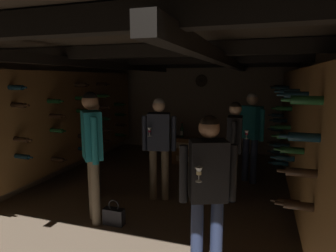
% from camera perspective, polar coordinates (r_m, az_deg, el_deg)
% --- Properties ---
extents(ground_plane, '(8.40, 8.40, 0.00)m').
position_cam_1_polar(ground_plane, '(4.99, -1.21, -13.25)').
color(ground_plane, '#7A6651').
extents(room_shell, '(4.72, 6.52, 2.41)m').
position_cam_1_polar(room_shell, '(4.90, -0.23, 3.41)').
color(room_shell, gray).
rests_on(room_shell, ground_plane).
extents(wine_crate_stack, '(0.52, 0.35, 0.60)m').
position_cam_1_polar(wine_crate_stack, '(6.61, 3.38, -4.83)').
color(wine_crate_stack, brown).
rests_on(wine_crate_stack, ground_plane).
extents(display_bottle, '(0.08, 0.08, 0.35)m').
position_cam_1_polar(display_bottle, '(6.56, 2.77, -1.04)').
color(display_bottle, '#194723').
rests_on(display_bottle, wine_crate_stack).
extents(person_host_center, '(0.53, 0.38, 1.63)m').
position_cam_1_polar(person_host_center, '(4.52, -1.79, -2.65)').
color(person_host_center, brown).
rests_on(person_host_center, ground_plane).
extents(person_guest_far_right, '(0.46, 0.38, 1.67)m').
position_cam_1_polar(person_guest_far_right, '(5.49, 16.07, -0.53)').
color(person_guest_far_right, '#232D4C').
rests_on(person_guest_far_right, ground_plane).
extents(person_guest_mid_right, '(0.34, 0.54, 1.57)m').
position_cam_1_polar(person_guest_mid_right, '(4.63, 12.94, -3.10)').
color(person_guest_mid_right, '#232D4C').
rests_on(person_guest_mid_right, ground_plane).
extents(person_guest_near_right, '(0.51, 0.41, 1.60)m').
position_cam_1_polar(person_guest_near_right, '(2.76, 7.88, -11.12)').
color(person_guest_near_right, '#232D4C').
rests_on(person_guest_near_right, ground_plane).
extents(person_guest_mid_left, '(0.42, 0.49, 1.60)m').
position_cam_1_polar(person_guest_mid_left, '(4.81, -14.32, -2.44)').
color(person_guest_mid_left, '#2D2D33').
rests_on(person_guest_mid_left, ground_plane).
extents(person_guest_near_left, '(0.39, 0.42, 1.76)m').
position_cam_1_polar(person_guest_near_left, '(3.91, -14.75, -3.46)').
color(person_guest_near_left, brown).
rests_on(person_guest_near_left, ground_plane).
extents(handbag, '(0.28, 0.12, 0.35)m').
position_cam_1_polar(handbag, '(4.08, -10.61, -17.06)').
color(handbag, black).
rests_on(handbag, ground_plane).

